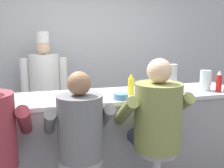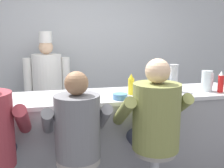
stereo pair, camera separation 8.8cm
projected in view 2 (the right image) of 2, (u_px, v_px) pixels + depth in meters
wall_back at (92, 55)px, 4.40m from camera, size 10.00×0.06×2.70m
diner_counter at (116, 138)px, 3.01m from camera, size 3.02×0.72×1.04m
ketchup_bottle_red at (221, 82)px, 2.97m from camera, size 0.06×0.06×0.25m
mustard_bottle_yellow at (131, 85)px, 2.85m from camera, size 0.07×0.07×0.23m
water_pitcher_clear at (207, 81)px, 3.04m from camera, size 0.15×0.13×0.24m
cereal_bowl at (120, 96)px, 2.66m from camera, size 0.15×0.15×0.06m
coffee_mug_blue at (167, 88)px, 2.95m from camera, size 0.13×0.08×0.10m
coffee_mug_tan at (171, 92)px, 2.81m from camera, size 0.13×0.09×0.08m
cup_stack_steel at (174, 78)px, 3.04m from camera, size 0.10×0.10×0.31m
diner_seated_grey at (77, 132)px, 2.23m from camera, size 0.58×0.57×1.40m
diner_seated_olive at (154, 121)px, 2.40m from camera, size 0.65×0.64×1.49m
cook_in_whites_near at (48, 84)px, 3.93m from camera, size 0.68×0.44×1.74m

